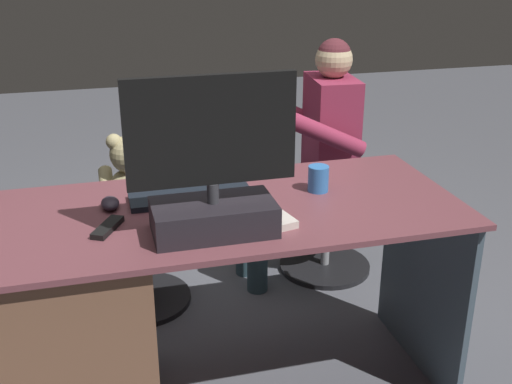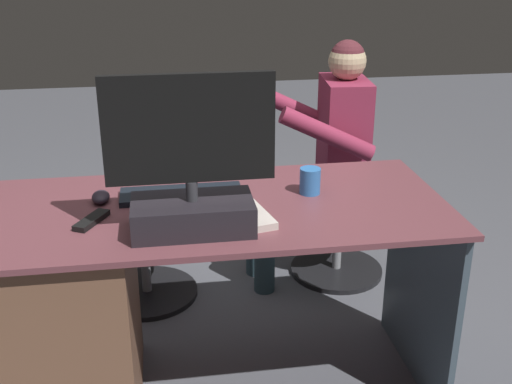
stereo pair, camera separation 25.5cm
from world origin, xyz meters
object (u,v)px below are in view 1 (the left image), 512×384
Objects in this scene: monitor at (213,186)px; cup at (318,179)px; person at (312,146)px; computer_mouse at (110,203)px; tv_remote at (108,227)px; visitor_chair at (326,223)px; office_chair_teddy at (136,252)px; desk at (100,318)px; keyboard at (191,197)px; teddy_bear at (130,178)px.

monitor is 5.44× the size of cup.
person is at bearing -108.44° from cup.
computer_mouse is 0.64× the size of tv_remote.
visitor_chair is at bearing -114.42° from cup.
visitor_chair is at bearing -175.23° from office_chair_teddy.
office_chair_teddy is at bearing -70.47° from tv_remote.
desk is 1.37× the size of person.
teddy_bear reaches higher than keyboard.
office_chair_teddy is at bearing -47.38° from cup.
monitor is at bearing 154.87° from desk.
desk is 3.35× the size of office_chair_teddy.
person reaches higher than office_chair_teddy.
person is (-0.86, -0.07, 0.41)m from office_chair_teddy.
monitor is 5.23× the size of computer_mouse.
office_chair_teddy is (-0.12, -0.80, -0.51)m from tv_remote.
teddy_bear is at bearing 3.96° from visitor_chair.
cup is 0.75m from tv_remote.
office_chair_teddy is at bearing -103.64° from desk.
office_chair_teddy is (-0.11, -0.63, -0.51)m from computer_mouse.
teddy_bear is (-0.12, -0.82, -0.15)m from tv_remote.
keyboard is 2.80× the size of tv_remote.
keyboard is at bearing 45.38° from person.
monitor is at bearing 52.10° from visitor_chair.
computer_mouse is 0.20× the size of office_chair_teddy.
office_chair_teddy is 0.35m from teddy_bear.
cup is (-0.79, -0.06, 0.40)m from desk.
person is at bearing -143.84° from computer_mouse.
cup is at bearing -151.24° from monitor.
tv_remote is at bearing 30.83° from keyboard.
cup is at bearing 132.05° from teddy_bear.
cup is at bearing 175.37° from keyboard.
person is at bearing -142.38° from desk.
computer_mouse is at bearing 36.16° from person.
person is (-0.97, -0.71, -0.10)m from computer_mouse.
cup is (-0.72, 0.03, 0.03)m from computer_mouse.
desk is 1.39m from visitor_chair.
desk is 0.38m from tv_remote.
tv_remote is at bearing 39.38° from visitor_chair.
person is (-0.67, -0.97, -0.24)m from monitor.
teddy_bear is (-0.11, -0.65, -0.16)m from computer_mouse.
computer_mouse is at bearing -127.23° from desk.
keyboard is (0.02, -0.27, -0.14)m from monitor.
computer_mouse reaches higher than tv_remote.
computer_mouse is 1.20m from person.
person is (-0.69, -0.70, -0.09)m from keyboard.
person reaches higher than tv_remote.
cup is 0.79m from person.
keyboard reaches higher than visitor_chair.
keyboard is 0.99m from person.
keyboard is (-0.34, -0.10, 0.37)m from desk.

